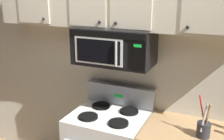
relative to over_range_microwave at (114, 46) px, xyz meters
name	(u,v)px	position (x,y,z in m)	size (l,w,h in m)	color
back_wall	(124,62)	(0.00, 0.25, -0.23)	(5.20, 0.10, 2.70)	silver
over_range_microwave	(114,46)	(0.00, 0.00, 0.00)	(0.76, 0.43, 0.35)	black
utensil_crock_charcoal	(204,128)	(0.90, -0.16, -0.60)	(0.12, 0.12, 0.36)	#2D2D33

